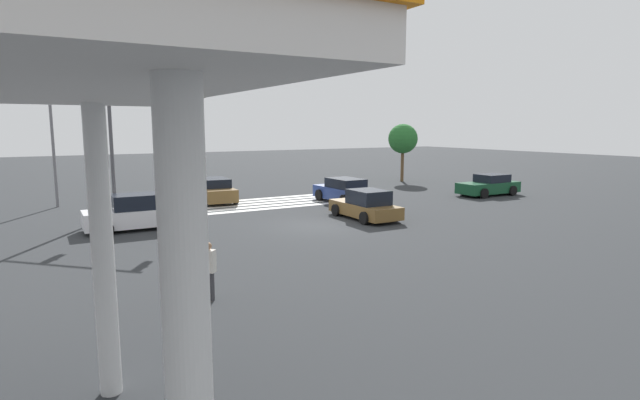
# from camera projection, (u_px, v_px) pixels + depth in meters

# --- Properties ---
(ground_plane) EXTENTS (139.32, 139.32, 0.00)m
(ground_plane) POSITION_uv_depth(u_px,v_px,m) (320.00, 225.00, 23.29)
(ground_plane) COLOR #2B2D30
(crosswalk_markings) EXTENTS (11.29, 4.40, 0.01)m
(crosswalk_markings) POSITION_uv_depth(u_px,v_px,m) (257.00, 204.00, 29.75)
(crosswalk_markings) COLOR silver
(crosswalk_markings) RESTS_ON ground_plane
(traffic_signal_mast) EXTENTS (4.01, 4.01, 7.09)m
(traffic_signal_mast) POSITION_uv_depth(u_px,v_px,m) (136.00, 118.00, 24.98)
(traffic_signal_mast) COLOR #47474C
(traffic_signal_mast) RESTS_ON ground_plane
(car_1) EXTENTS (2.04, 4.24, 1.49)m
(car_1) POSITION_uv_depth(u_px,v_px,m) (366.00, 206.00, 24.88)
(car_1) COLOR brown
(car_1) RESTS_ON ground_plane
(car_2) EXTENTS (4.42, 2.02, 1.41)m
(car_2) POSITION_uv_depth(u_px,v_px,m) (489.00, 186.00, 33.47)
(car_2) COLOR #144728
(car_2) RESTS_ON ground_plane
(car_3) EXTENTS (2.30, 4.46, 1.45)m
(car_3) POSITION_uv_depth(u_px,v_px,m) (214.00, 191.00, 30.50)
(car_3) COLOR brown
(car_3) RESTS_ON ground_plane
(car_4) EXTENTS (2.08, 4.49, 1.49)m
(car_4) POSITION_uv_depth(u_px,v_px,m) (344.00, 191.00, 30.27)
(car_4) COLOR navy
(car_4) RESTS_ON ground_plane
(car_5) EXTENTS (4.40, 2.03, 1.59)m
(car_5) POSITION_uv_depth(u_px,v_px,m) (138.00, 213.00, 22.40)
(car_5) COLOR silver
(car_5) RESTS_ON ground_plane
(pedestrian) EXTENTS (0.41, 0.41, 1.57)m
(pedestrian) POSITION_uv_depth(u_px,v_px,m) (209.00, 268.00, 13.16)
(pedestrian) COLOR #38383D
(pedestrian) RESTS_ON ground_plane
(street_light_pole_a) EXTENTS (0.80, 0.36, 9.44)m
(street_light_pole_a) POSITION_uv_depth(u_px,v_px,m) (50.00, 109.00, 27.87)
(street_light_pole_a) COLOR slate
(street_light_pole_a) RESTS_ON ground_plane
(tree_corner_a) EXTENTS (2.45, 2.45, 4.81)m
(tree_corner_a) POSITION_uv_depth(u_px,v_px,m) (403.00, 139.00, 41.61)
(tree_corner_a) COLOR brown
(tree_corner_a) RESTS_ON ground_plane
(fire_hydrant) EXTENTS (0.22, 0.22, 0.86)m
(fire_hydrant) POSITION_uv_depth(u_px,v_px,m) (347.00, 189.00, 33.72)
(fire_hydrant) COLOR red
(fire_hydrant) RESTS_ON ground_plane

